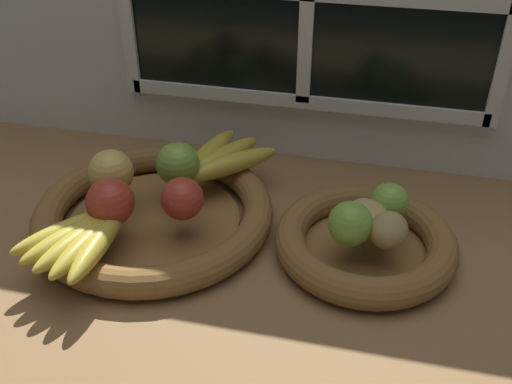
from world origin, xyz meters
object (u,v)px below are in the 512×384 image
object	(u,v)px
apple_green_back	(178,164)
banana_bunch_back	(218,160)
potato_large	(368,217)
apple_golden_left	(111,172)
lime_near	(350,223)
fruit_bowl_right	(365,242)
apple_red_right	(182,199)
banana_bunch_front	(84,236)
potato_small	(388,230)
lime_far	(389,202)
fruit_bowl_left	(154,213)
apple_red_front	(110,202)

from	to	relation	value
apple_green_back	banana_bunch_back	xyz separation A→B (cm)	(4.95, 5.84, -1.89)
potato_large	apple_golden_left	bearing A→B (deg)	178.57
lime_near	apple_green_back	bearing A→B (deg)	162.13
fruit_bowl_right	apple_red_right	xyz separation A→B (cm)	(-27.13, -3.04, 5.69)
banana_bunch_front	potato_small	distance (cm)	42.48
lime_far	lime_near	bearing A→B (deg)	-125.84
fruit_bowl_left	apple_golden_left	bearing A→B (deg)	171.78
apple_golden_left	lime_near	distance (cm)	38.16
apple_golden_left	apple_red_right	size ratio (longest dim) A/B	1.11
apple_green_back	lime_far	world-z (taller)	apple_green_back
apple_red_front	potato_small	bearing A→B (deg)	5.44
apple_golden_left	banana_bunch_front	world-z (taller)	apple_golden_left
potato_large	potato_small	xyz separation A→B (cm)	(2.92, -2.92, 0.30)
banana_bunch_back	potato_large	distance (cm)	28.30
potato_large	apple_red_right	bearing A→B (deg)	-173.60
apple_green_back	apple_red_right	size ratio (longest dim) A/B	1.11
fruit_bowl_left	apple_red_right	distance (cm)	8.93
fruit_bowl_left	banana_bunch_front	size ratio (longest dim) A/B	2.05
apple_red_right	lime_far	xyz separation A→B (cm)	(29.87, 6.57, -0.35)
apple_red_right	lime_far	world-z (taller)	apple_red_right
apple_golden_left	apple_red_right	distance (cm)	13.73
fruit_bowl_left	potato_small	size ratio (longest dim) A/B	6.12
banana_bunch_front	apple_golden_left	bearing A→B (deg)	97.60
apple_golden_left	lime_far	bearing A→B (deg)	3.36
potato_small	fruit_bowl_left	bearing A→B (deg)	175.39
apple_green_back	apple_golden_left	bearing A→B (deg)	-153.85
lime_far	banana_bunch_front	bearing A→B (deg)	-158.56
banana_bunch_front	potato_large	bearing A→B (deg)	18.21
fruit_bowl_right	apple_red_right	distance (cm)	27.88
lime_far	apple_green_back	bearing A→B (deg)	176.41
fruit_bowl_left	fruit_bowl_right	size ratio (longest dim) A/B	1.40
potato_small	lime_near	size ratio (longest dim) A/B	0.97
potato_small	lime_far	distance (cm)	6.46
fruit_bowl_right	apple_red_front	xyz separation A→B (cm)	(-36.85, -6.70, 6.04)
fruit_bowl_right	potato_large	xyz separation A→B (cm)	(0.00, 0.00, 4.66)
apple_golden_left	banana_bunch_back	world-z (taller)	apple_golden_left
banana_bunch_front	apple_red_front	bearing A→B (deg)	75.14
fruit_bowl_right	fruit_bowl_left	bearing A→B (deg)	180.00
apple_golden_left	apple_green_back	size ratio (longest dim) A/B	1.00
banana_bunch_front	potato_large	distance (cm)	40.45
potato_small	lime_far	bearing A→B (deg)	91.49
fruit_bowl_right	banana_bunch_back	xyz separation A→B (cm)	(-25.86, 11.48, 4.16)
apple_green_back	apple_red_right	world-z (taller)	apple_green_back
potato_large	lime_far	distance (cm)	4.53
banana_bunch_back	potato_large	world-z (taller)	potato_large
fruit_bowl_right	lime_far	size ratio (longest dim) A/B	4.71
apple_red_front	lime_near	bearing A→B (deg)	5.25
fruit_bowl_right	lime_near	distance (cm)	7.07
apple_red_right	apple_golden_left	bearing A→B (deg)	162.85
potato_large	lime_near	size ratio (longest dim) A/B	1.18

